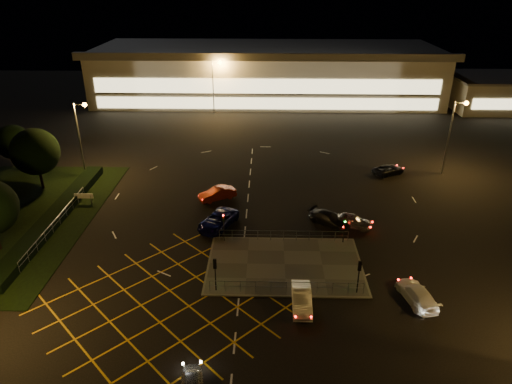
{
  "coord_description": "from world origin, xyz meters",
  "views": [
    {
      "loc": [
        0.21,
        -37.4,
        24.65
      ],
      "look_at": [
        -0.97,
        9.52,
        2.0
      ],
      "focal_mm": 32.0,
      "sensor_mm": 36.0,
      "label": 1
    }
  ],
  "objects_px": {
    "signal_ne": "(345,223)",
    "car_queue_white": "(302,299)",
    "signal_nw": "(224,221)",
    "signal_se": "(359,270)",
    "car_east_grey": "(389,170)",
    "car_left_blue": "(218,220)",
    "car_right_silver": "(352,221)",
    "car_far_dkgrey": "(329,219)",
    "signal_sw": "(215,268)",
    "car_circ_red": "(217,194)",
    "car_approach_white": "(417,294)"
  },
  "relations": [
    {
      "from": "signal_ne",
      "to": "car_queue_white",
      "type": "height_order",
      "value": "signal_ne"
    },
    {
      "from": "signal_nw",
      "to": "signal_se",
      "type": "bearing_deg",
      "value": -33.65
    },
    {
      "from": "car_east_grey",
      "to": "car_left_blue",
      "type": "bearing_deg",
      "value": 94.7
    },
    {
      "from": "signal_nw",
      "to": "car_queue_white",
      "type": "distance_m",
      "value": 12.22
    },
    {
      "from": "car_queue_white",
      "to": "car_east_grey",
      "type": "bearing_deg",
      "value": 64.2
    },
    {
      "from": "car_left_blue",
      "to": "car_right_silver",
      "type": "distance_m",
      "value": 14.3
    },
    {
      "from": "signal_ne",
      "to": "car_far_dkgrey",
      "type": "distance_m",
      "value": 4.28
    },
    {
      "from": "signal_sw",
      "to": "signal_ne",
      "type": "distance_m",
      "value": 14.41
    },
    {
      "from": "car_east_grey",
      "to": "car_far_dkgrey",
      "type": "bearing_deg",
      "value": 115.69
    },
    {
      "from": "signal_ne",
      "to": "car_circ_red",
      "type": "bearing_deg",
      "value": 145.04
    },
    {
      "from": "signal_ne",
      "to": "signal_nw",
      "type": "bearing_deg",
      "value": 180.0
    },
    {
      "from": "signal_ne",
      "to": "car_east_grey",
      "type": "bearing_deg",
      "value": 63.91
    },
    {
      "from": "signal_sw",
      "to": "car_queue_white",
      "type": "relative_size",
      "value": 0.71
    },
    {
      "from": "car_queue_white",
      "to": "car_right_silver",
      "type": "distance_m",
      "value": 14.51
    },
    {
      "from": "signal_se",
      "to": "car_left_blue",
      "type": "xyz_separation_m",
      "value": [
        -12.92,
        10.99,
        -1.6
      ]
    },
    {
      "from": "car_circ_red",
      "to": "signal_nw",
      "type": "bearing_deg",
      "value": -19.36
    },
    {
      "from": "car_circ_red",
      "to": "car_east_grey",
      "type": "distance_m",
      "value": 23.83
    },
    {
      "from": "car_right_silver",
      "to": "car_east_grey",
      "type": "bearing_deg",
      "value": -6.26
    },
    {
      "from": "car_far_dkgrey",
      "to": "signal_sw",
      "type": "bearing_deg",
      "value": 175.32
    },
    {
      "from": "car_right_silver",
      "to": "car_east_grey",
      "type": "distance_m",
      "value": 16.15
    },
    {
      "from": "car_queue_white",
      "to": "car_approach_white",
      "type": "relative_size",
      "value": 0.93
    },
    {
      "from": "signal_nw",
      "to": "signal_ne",
      "type": "relative_size",
      "value": 1.0
    },
    {
      "from": "signal_sw",
      "to": "signal_nw",
      "type": "xyz_separation_m",
      "value": [
        0.0,
        7.99,
        0.0
      ]
    },
    {
      "from": "car_queue_white",
      "to": "signal_se",
      "type": "bearing_deg",
      "value": 20.46
    },
    {
      "from": "car_circ_red",
      "to": "car_approach_white",
      "type": "height_order",
      "value": "car_circ_red"
    },
    {
      "from": "car_east_grey",
      "to": "car_queue_white",
      "type": "bearing_deg",
      "value": 124.22
    },
    {
      "from": "signal_se",
      "to": "car_east_grey",
      "type": "distance_m",
      "value": 27.24
    },
    {
      "from": "car_left_blue",
      "to": "car_east_grey",
      "type": "distance_m",
      "value": 26.18
    },
    {
      "from": "signal_sw",
      "to": "signal_nw",
      "type": "bearing_deg",
      "value": -90.0
    },
    {
      "from": "car_far_dkgrey",
      "to": "car_circ_red",
      "type": "bearing_deg",
      "value": 104.11
    },
    {
      "from": "signal_nw",
      "to": "car_far_dkgrey",
      "type": "height_order",
      "value": "signal_nw"
    },
    {
      "from": "signal_sw",
      "to": "signal_nw",
      "type": "height_order",
      "value": "same"
    },
    {
      "from": "signal_nw",
      "to": "car_east_grey",
      "type": "height_order",
      "value": "signal_nw"
    },
    {
      "from": "car_circ_red",
      "to": "car_queue_white",
      "type": "bearing_deg",
      "value": -4.63
    },
    {
      "from": "signal_sw",
      "to": "car_queue_white",
      "type": "distance_m",
      "value": 7.58
    },
    {
      "from": "car_circ_red",
      "to": "car_approach_white",
      "type": "bearing_deg",
      "value": 15.77
    },
    {
      "from": "signal_se",
      "to": "car_east_grey",
      "type": "height_order",
      "value": "signal_se"
    },
    {
      "from": "signal_nw",
      "to": "signal_ne",
      "type": "xyz_separation_m",
      "value": [
        12.0,
        0.0,
        0.0
      ]
    },
    {
      "from": "car_queue_white",
      "to": "car_east_grey",
      "type": "height_order",
      "value": "car_queue_white"
    },
    {
      "from": "signal_nw",
      "to": "car_left_blue",
      "type": "xyz_separation_m",
      "value": [
        -0.92,
        3.01,
        -1.6
      ]
    },
    {
      "from": "car_circ_red",
      "to": "car_east_grey",
      "type": "bearing_deg",
      "value": 80.88
    },
    {
      "from": "signal_se",
      "to": "car_far_dkgrey",
      "type": "xyz_separation_m",
      "value": [
        -0.95,
        11.8,
        -1.68
      ]
    },
    {
      "from": "car_left_blue",
      "to": "car_approach_white",
      "type": "relative_size",
      "value": 1.17
    },
    {
      "from": "car_east_grey",
      "to": "signal_se",
      "type": "bearing_deg",
      "value": 131.71
    },
    {
      "from": "car_queue_white",
      "to": "car_approach_white",
      "type": "xyz_separation_m",
      "value": [
        9.57,
        0.91,
        -0.04
      ]
    },
    {
      "from": "signal_sw",
      "to": "car_circ_red",
      "type": "relative_size",
      "value": 0.7
    },
    {
      "from": "signal_se",
      "to": "car_approach_white",
      "type": "relative_size",
      "value": 0.66
    },
    {
      "from": "car_left_blue",
      "to": "signal_sw",
      "type": "bearing_deg",
      "value": -60.36
    },
    {
      "from": "signal_sw",
      "to": "car_east_grey",
      "type": "bearing_deg",
      "value": -128.79
    },
    {
      "from": "signal_se",
      "to": "signal_nw",
      "type": "xyz_separation_m",
      "value": [
        -12.0,
        7.99,
        0.0
      ]
    }
  ]
}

